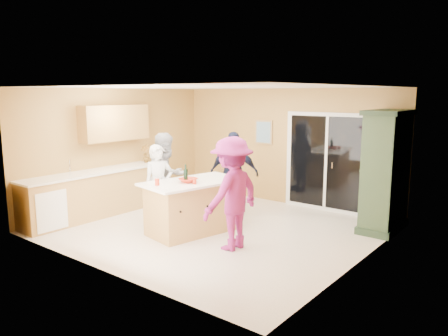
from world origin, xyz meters
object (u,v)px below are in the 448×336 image
Objects in this scene: green_hutch at (386,173)px; kitchen_island at (193,208)px; woman_white at (159,186)px; woman_grey at (167,178)px; woman_navy at (234,173)px; woman_magenta at (232,194)px.

kitchen_island is at bearing -139.84° from green_hutch.
woman_grey reaches higher than woman_white.
woman_navy is (-0.14, 1.41, 0.42)m from kitchen_island.
woman_magenta is (1.20, -1.65, 0.05)m from woman_navy.
woman_magenta is at bearing -71.48° from woman_white.
kitchen_island is 1.26× the size of woman_white.
green_hutch is at bearing 51.77° from kitchen_island.
green_hutch is at bearing 150.71° from woman_magenta.
green_hutch reaches higher than woman_white.
woman_white is (-3.41, -2.39, -0.30)m from green_hutch.
woman_grey is 1.44m from woman_navy.
woman_grey is at bearing 34.54° from woman_white.
woman_grey reaches higher than kitchen_island.
woman_magenta is at bearing -98.31° from woman_grey.
woman_grey is at bearing -177.28° from kitchen_island.
woman_magenta reaches higher than woman_navy.
kitchen_island is at bearing -96.00° from woman_grey.
woman_grey is (-3.47, -2.13, -0.20)m from green_hutch.
green_hutch is 1.42× the size of woman_white.
woman_magenta is at bearing 98.86° from woman_navy.
woman_navy is at bearing -140.53° from woman_magenta.
green_hutch is 2.94m from woman_navy.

